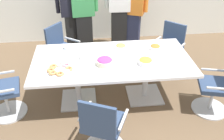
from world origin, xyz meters
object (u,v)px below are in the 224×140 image
object	(u,v)px
conference_table	(112,66)
office_chair_4	(0,92)
office_chair_0	(103,129)
person_standing_2	(119,6)
snack_bowl_cookies	(121,46)
snack_bowl_pretzels	(155,47)
snack_bowl_candy_mix	(105,61)
person_standing_3	(133,10)
office_chair_1	(218,89)
plate_stack	(69,47)
office_chair_3	(63,52)
napkin_pile	(85,56)
person_standing_0	(72,11)
snack_bowl_chips_yellow	(146,61)
donut_platter	(60,69)
person_standing_1	(83,11)
office_chair_2	(168,50)

from	to	relation	value
conference_table	office_chair_4	bearing A→B (deg)	-173.02
office_chair_0	person_standing_2	size ratio (longest dim) A/B	0.48
snack_bowl_cookies	snack_bowl_pretzels	size ratio (longest dim) A/B	1.02
snack_bowl_pretzels	snack_bowl_candy_mix	xyz separation A→B (m)	(-0.85, -0.38, 0.01)
person_standing_2	person_standing_3	size ratio (longest dim) A/B	1.08
office_chair_0	snack_bowl_candy_mix	bearing A→B (deg)	107.37
office_chair_1	snack_bowl_candy_mix	distance (m)	1.74
snack_bowl_cookies	plate_stack	distance (m)	0.84
office_chair_3	plate_stack	distance (m)	0.68
office_chair_0	napkin_pile	bearing A→B (deg)	122.39
plate_stack	napkin_pile	bearing A→B (deg)	-53.85
office_chair_1	plate_stack	world-z (taller)	office_chair_1
office_chair_3	person_standing_2	size ratio (longest dim) A/B	0.48
person_standing_0	snack_bowl_chips_yellow	size ratio (longest dim) A/B	8.77
donut_platter	napkin_pile	xyz separation A→B (m)	(0.36, 0.32, 0.01)
person_standing_2	snack_bowl_cookies	bearing A→B (deg)	85.32
snack_bowl_cookies	snack_bowl_chips_yellow	bearing A→B (deg)	-61.26
office_chair_3	office_chair_4	xyz separation A→B (m)	(-0.84, -1.16, 0.00)
person_standing_0	snack_bowl_pretzels	distance (m)	1.94
office_chair_1	person_standing_0	distance (m)	3.06
person_standing_3	donut_platter	xyz separation A→B (m)	(-1.39, -1.97, -0.14)
person_standing_0	snack_bowl_candy_mix	distance (m)	1.84
snack_bowl_cookies	office_chair_0	bearing A→B (deg)	-106.24
person_standing_1	donut_platter	bearing A→B (deg)	72.06
person_standing_2	plate_stack	xyz separation A→B (m)	(-0.99, -1.33, -0.22)
office_chair_4	snack_bowl_cookies	distance (m)	1.96
donut_platter	napkin_pile	world-z (taller)	napkin_pile
person_standing_3	office_chair_4	bearing A→B (deg)	63.08
office_chair_0	office_chair_3	world-z (taller)	same
person_standing_1	snack_bowl_chips_yellow	world-z (taller)	person_standing_1
person_standing_0	plate_stack	xyz separation A→B (m)	(-0.03, -1.20, -0.20)
office_chair_4	person_standing_1	world-z (taller)	person_standing_1
person_standing_2	snack_bowl_candy_mix	size ratio (longest dim) A/B	7.59
person_standing_1	plate_stack	world-z (taller)	person_standing_1
office_chair_2	snack_bowl_cookies	distance (m)	1.17
napkin_pile	person_standing_0	bearing A→B (deg)	98.27
office_chair_2	snack_bowl_candy_mix	size ratio (longest dim) A/B	3.67
office_chair_3	person_standing_0	bearing A→B (deg)	-160.36
person_standing_0	person_standing_3	size ratio (longest dim) A/B	1.06
office_chair_0	napkin_pile	world-z (taller)	office_chair_0
office_chair_0	plate_stack	size ratio (longest dim) A/B	4.88
office_chair_1	napkin_pile	xyz separation A→B (m)	(-1.95, 0.54, 0.37)
office_chair_0	plate_stack	distance (m)	1.61
office_chair_0	snack_bowl_chips_yellow	distance (m)	1.19
donut_platter	person_standing_2	bearing A→B (deg)	61.03
napkin_pile	plate_stack	bearing A→B (deg)	126.15
office_chair_0	office_chair_3	bearing A→B (deg)	130.37
person_standing_2	snack_bowl_pretzels	size ratio (longest dim) A/B	10.77
napkin_pile	snack_bowl_cookies	bearing A→B (deg)	22.90
person_standing_1	snack_bowl_chips_yellow	distance (m)	2.00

